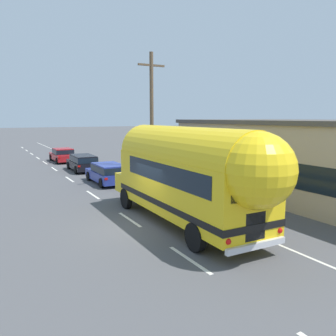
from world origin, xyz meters
name	(u,v)px	position (x,y,z in m)	size (l,w,h in m)	color
ground_plane	(139,226)	(0.00, 0.00, 0.00)	(300.00, 300.00, 0.00)	#4C4C4F
lane_markings	(100,176)	(2.45, 12.72, 0.00)	(3.61, 80.00, 0.01)	silver
roadside_building	(313,158)	(11.34, 0.48, 2.18)	(8.74, 16.83, 4.34)	tan
utility_pole	(152,118)	(4.10, 6.99, 4.42)	(1.80, 0.24, 8.50)	brown
painted_bus	(190,172)	(1.73, -1.27, 2.30)	(2.68, 10.88, 4.12)	yellow
car_lead	(108,172)	(1.96, 9.44, 0.78)	(1.99, 4.44, 1.37)	navy
car_second	(83,162)	(1.92, 15.74, 0.79)	(2.01, 4.49, 1.37)	black
car_third	(63,155)	(1.78, 22.78, 0.74)	(2.02, 4.63, 1.37)	#A5191E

